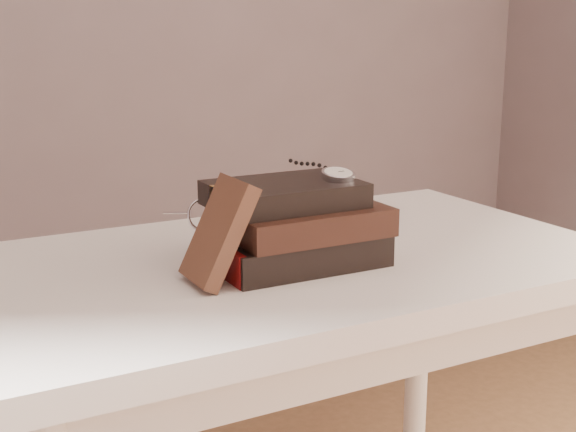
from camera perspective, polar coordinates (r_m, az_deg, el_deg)
table at (r=1.29m, az=0.54°, el=-6.68°), size 1.00×0.60×0.75m
book_stack at (r=1.20m, az=0.49°, el=-0.70°), size 0.26×0.18×0.13m
journal at (r=1.10m, az=-4.99°, el=-1.15°), size 0.09×0.10×0.15m
pocket_watch at (r=1.20m, az=3.50°, el=3.04°), size 0.05×0.15×0.02m
eyeglasses at (r=1.23m, az=-5.11°, el=0.26°), size 0.11×0.12×0.05m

